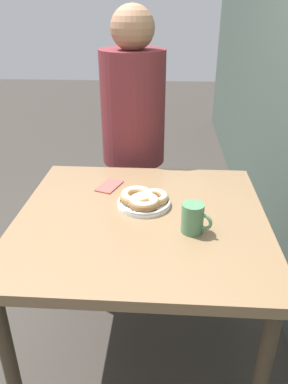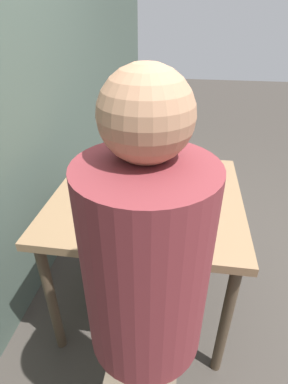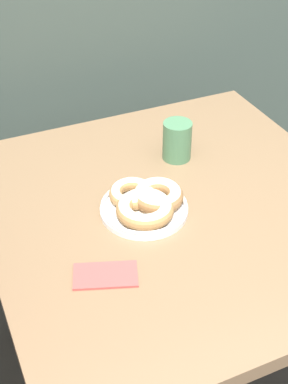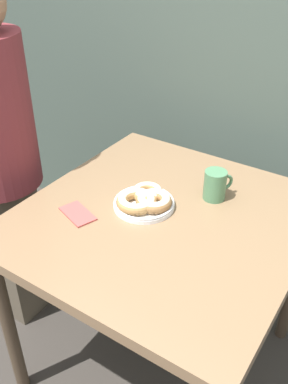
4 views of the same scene
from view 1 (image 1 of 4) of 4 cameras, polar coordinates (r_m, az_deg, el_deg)
ground_plane at (r=2.00m, az=-12.37°, el=-22.64°), size 14.00×14.00×0.00m
dining_table at (r=1.48m, az=-0.40°, el=-6.54°), size 0.92×0.95×0.77m
donut_plate at (r=1.49m, az=-0.06°, el=-1.12°), size 0.24×0.24×0.06m
coffee_mug at (r=1.32m, az=7.50°, el=-3.94°), size 0.08×0.11×0.11m
person_figure at (r=2.09m, az=-1.63°, el=7.69°), size 0.35×0.34×1.50m
napkin at (r=1.66m, az=-5.28°, el=0.93°), size 0.15×0.12×0.01m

